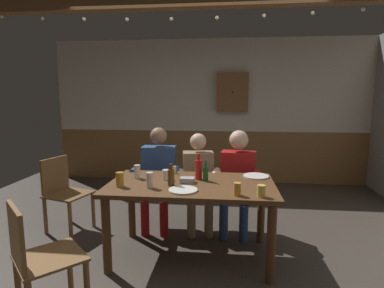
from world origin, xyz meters
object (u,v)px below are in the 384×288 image
object	(u,v)px
chair_empty_near_right	(38,258)
wall_dart_cabinet	(232,92)
plate_0	(183,190)
pint_glass_1	(166,175)
bottle_0	(199,169)
pint_glass_4	(261,191)
pint_glass_5	(237,189)
dining_table	(191,194)
condiment_caddy	(187,180)
bottle_2	(206,173)
pint_glass_2	(137,172)
person_2	(237,176)
pint_glass_0	(120,179)
chair_empty_near_left	(63,191)
person_1	(199,177)
pint_glass_3	(150,180)
table_candle	(174,170)
person_0	(158,173)
bottle_1	(171,177)
plate_1	(256,176)

from	to	relation	value
chair_empty_near_right	wall_dart_cabinet	xyz separation A→B (m)	(1.43, 3.78, 1.20)
plate_0	pint_glass_1	bearing A→B (deg)	121.68
bottle_0	pint_glass_4	world-z (taller)	bottle_0
pint_glass_5	dining_table	bearing A→B (deg)	141.89
condiment_caddy	wall_dart_cabinet	distance (m)	2.94
bottle_2	pint_glass_2	world-z (taller)	bottle_2
person_2	pint_glass_0	bearing A→B (deg)	46.55
chair_empty_near_left	person_1	bearing A→B (deg)	114.06
pint_glass_3	chair_empty_near_left	bearing A→B (deg)	151.03
person_2	dining_table	bearing A→B (deg)	63.91
table_candle	pint_glass_3	distance (m)	0.58
bottle_0	pint_glass_5	bearing A→B (deg)	-52.42
table_candle	pint_glass_5	xyz separation A→B (m)	(0.66, -0.70, 0.02)
person_2	pint_glass_3	xyz separation A→B (m)	(-0.84, -0.89, 0.17)
bottle_2	condiment_caddy	bearing A→B (deg)	-155.32
bottle_2	wall_dart_cabinet	bearing A→B (deg)	83.50
pint_glass_1	pint_glass_3	bearing A→B (deg)	-108.03
pint_glass_0	pint_glass_3	distance (m)	0.29
person_0	pint_glass_1	world-z (taller)	person_0
chair_empty_near_right	bottle_1	bearing A→B (deg)	92.33
condiment_caddy	person_2	bearing A→B (deg)	52.71
plate_1	pint_glass_1	size ratio (longest dim) A/B	2.65
bottle_0	pint_glass_3	bearing A→B (deg)	-140.60
bottle_2	pint_glass_2	xyz separation A→B (m)	(-0.71, 0.02, -0.01)
pint_glass_3	pint_glass_4	distance (m)	1.01
plate_0	bottle_2	world-z (taller)	bottle_2
condiment_caddy	pint_glass_0	world-z (taller)	pint_glass_0
chair_empty_near_left	person_2	bearing A→B (deg)	112.40
chair_empty_near_left	pint_glass_3	bearing A→B (deg)	77.78
table_candle	bottle_0	size ratio (longest dim) A/B	0.30
plate_0	person_1	bearing A→B (deg)	86.55
table_candle	wall_dart_cabinet	bearing A→B (deg)	74.55
pint_glass_1	dining_table	bearing A→B (deg)	-20.11
pint_glass_0	pint_glass_3	size ratio (longest dim) A/B	0.94
bottle_2	chair_empty_near_left	bearing A→B (deg)	167.30
person_2	bottle_1	size ratio (longest dim) A/B	5.70
person_0	plate_0	xyz separation A→B (m)	(0.44, -0.95, 0.10)
person_0	pint_glass_5	xyz separation A→B (m)	(0.92, -1.03, 0.15)
bottle_2	pint_glass_4	xyz separation A→B (m)	(0.50, -0.45, -0.03)
pint_glass_0	pint_glass_4	world-z (taller)	pint_glass_0
dining_table	chair_empty_near_left	distance (m)	1.68
person_1	person_0	bearing A→B (deg)	-9.80
plate_1	pint_glass_4	size ratio (longest dim) A/B	2.63
person_0	table_candle	distance (m)	0.44
plate_0	bottle_2	bearing A→B (deg)	63.03
plate_0	pint_glass_1	xyz separation A→B (m)	(-0.22, 0.36, 0.04)
dining_table	bottle_0	xyz separation A→B (m)	(0.06, 0.15, 0.22)
person_1	plate_1	distance (m)	0.76
person_0	pint_glass_0	xyz separation A→B (m)	(-0.17, -0.89, 0.16)
table_candle	bottle_2	bearing A→B (deg)	-37.16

